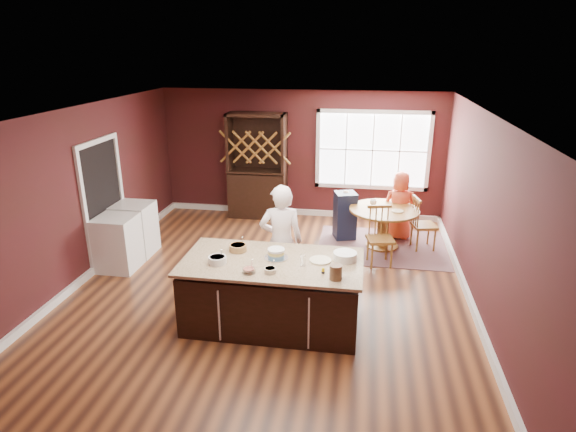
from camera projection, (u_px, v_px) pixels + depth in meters
The scene contains 28 objects.
room_shell at pixel (269, 205), 7.03m from camera, with size 7.00×7.00×7.00m.
window at pixel (373, 150), 9.98m from camera, with size 2.36×0.10×1.66m, color white, non-canonical shape.
doorway at pixel (105, 204), 8.14m from camera, with size 0.08×1.26×2.13m, color white, non-canonical shape.
kitchen_island at pixel (272, 293), 6.41m from camera, with size 2.35×1.23×0.92m.
dining_table at pixel (384, 220), 8.82m from camera, with size 1.27×1.27×0.75m.
baker at pixel (281, 242), 6.98m from camera, with size 0.63×0.42×1.73m, color white.
layer_cake at pixel (276, 253), 6.31m from camera, with size 0.32×0.32×0.13m, color white, non-canonical shape.
bowl_blue at pixel (217, 260), 6.17m from camera, with size 0.23×0.23×0.09m, color silver.
bowl_yellow at pixel (238, 248), 6.53m from camera, with size 0.24×0.24×0.09m, color #9F723E.
bowl_pink at pixel (249, 271), 5.91m from camera, with size 0.17×0.17×0.06m, color white.
bowl_olive at pixel (270, 270), 5.92m from camera, with size 0.16×0.16×0.06m, color beige.
drinking_glass at pixel (303, 260), 6.09m from camera, with size 0.08×0.08×0.15m, color silver.
dinner_plate at pixel (320, 260), 6.24m from camera, with size 0.29×0.29×0.02m, color #F4E6BF.
white_tub at pixel (345, 256), 6.26m from camera, with size 0.31×0.31×0.11m, color white.
stoneware_crock at pixel (336, 272), 5.73m from camera, with size 0.15×0.15×0.18m, color brown.
toy_figurine at pixel (323, 271), 5.89m from camera, with size 0.04×0.04×0.07m, color yellow, non-canonical shape.
rug at pixel (382, 246), 9.00m from camera, with size 2.36×1.82×0.01m, color brown.
chair_east at pixel (424, 223), 8.76m from camera, with size 0.42×0.40×1.01m, color olive, non-canonical shape.
chair_south at pixel (380, 237), 8.11m from camera, with size 0.43×0.41×1.03m, color olive, non-canonical shape.
chair_north at pixel (400, 211), 9.51m from camera, with size 0.38×0.37×0.91m, color brown, non-canonical shape.
seated_woman at pixel (400, 206), 9.18m from camera, with size 0.65×0.42×1.33m, color #D14A2C.
high_chair at pixel (345, 215), 9.26m from camera, with size 0.39×0.39×0.96m, color black, non-canonical shape.
toddler at pixel (344, 198), 9.17m from camera, with size 0.18×0.14×0.26m, color #8CA5BF, non-canonical shape.
table_plate at pixel (397, 211), 8.61m from camera, with size 0.22×0.22×0.02m, color beige.
table_cup at pixel (373, 203), 8.93m from camera, with size 0.13×0.13×0.10m, color white.
hutch at pixel (257, 166), 10.24m from camera, with size 1.22×0.51×2.25m, color #33190F.
washer at pixel (117, 243), 7.99m from camera, with size 0.63×0.61×0.91m, color white.
dryer at pixel (135, 229), 8.58m from camera, with size 0.64×0.62×0.93m, color white.
Camera 1 is at (1.34, -6.54, 3.57)m, focal length 30.00 mm.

